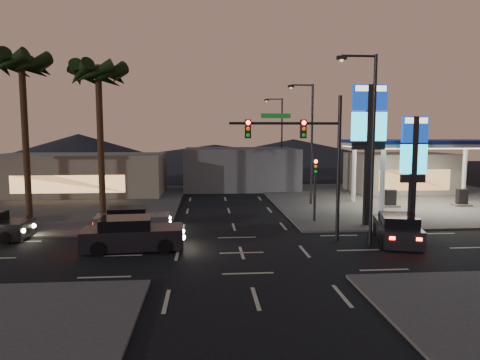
{
  "coord_description": "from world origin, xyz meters",
  "views": [
    {
      "loc": [
        -1.76,
        -20.82,
        5.91
      ],
      "look_at": [
        0.43,
        6.32,
        3.0
      ],
      "focal_mm": 32.0,
      "sensor_mm": 36.0,
      "label": 1
    }
  ],
  "objects": [
    {
      "name": "car_lane_b_front",
      "position": [
        -6.31,
        5.38,
        0.69
      ],
      "size": [
        4.67,
        2.25,
        1.48
      ],
      "color": "#59595B",
      "rests_on": "ground"
    },
    {
      "name": "traffic_signal_mast",
      "position": [
        3.76,
        1.99,
        5.23
      ],
      "size": [
        6.1,
        0.39,
        8.0
      ],
      "color": "black",
      "rests_on": "ground"
    },
    {
      "name": "suv_station",
      "position": [
        8.72,
        1.46,
        0.73
      ],
      "size": [
        3.1,
        5.03,
        1.57
      ],
      "color": "black",
      "rests_on": "ground"
    },
    {
      "name": "gas_station",
      "position": [
        16.0,
        12.0,
        5.08
      ],
      "size": [
        12.2,
        8.2,
        5.47
      ],
      "color": "silver",
      "rests_on": "ground"
    },
    {
      "name": "car_lane_a_front",
      "position": [
        -5.58,
        1.07,
        0.78
      ],
      "size": [
        5.31,
        2.53,
        1.69
      ],
      "color": "black",
      "rests_on": "ground"
    },
    {
      "name": "hill_left",
      "position": [
        -25.0,
        60.0,
        3.0
      ],
      "size": [
        40.0,
        40.0,
        6.0
      ],
      "primitive_type": "cone",
      "color": "black",
      "rests_on": "ground"
    },
    {
      "name": "pedestal_signal",
      "position": [
        5.5,
        6.98,
        2.92
      ],
      "size": [
        0.32,
        0.39,
        4.3
      ],
      "color": "black",
      "rests_on": "ground"
    },
    {
      "name": "building_far_west",
      "position": [
        -14.0,
        22.0,
        2.0
      ],
      "size": [
        16.0,
        8.0,
        4.0
      ],
      "primitive_type": "cube",
      "color": "#726B5B",
      "rests_on": "ground"
    },
    {
      "name": "palm_a",
      "position": [
        -9.0,
        9.5,
        9.43
      ],
      "size": [
        4.41,
        4.41,
        10.86
      ],
      "color": "black",
      "rests_on": "ground"
    },
    {
      "name": "corner_lot_ne",
      "position": [
        16.0,
        16.0,
        0.06
      ],
      "size": [
        24.0,
        24.0,
        0.12
      ],
      "primitive_type": "cube",
      "color": "#47443F",
      "rests_on": "ground"
    },
    {
      "name": "streetlight_mid",
      "position": [
        6.79,
        14.0,
        5.72
      ],
      "size": [
        2.14,
        0.25,
        10.0
      ],
      "color": "black",
      "rests_on": "ground"
    },
    {
      "name": "corner_lot_nw",
      "position": [
        -16.0,
        16.0,
        0.06
      ],
      "size": [
        24.0,
        24.0,
        0.12
      ],
      "primitive_type": "cube",
      "color": "#47443F",
      "rests_on": "ground"
    },
    {
      "name": "palm_b",
      "position": [
        -14.0,
        9.5,
        9.97
      ],
      "size": [
        4.41,
        4.41,
        11.46
      ],
      "color": "black",
      "rests_on": "ground"
    },
    {
      "name": "pylon_sign_short",
      "position": [
        11.0,
        4.5,
        4.66
      ],
      "size": [
        1.6,
        0.35,
        7.0
      ],
      "color": "black",
      "rests_on": "ground"
    },
    {
      "name": "hill_center",
      "position": [
        0.0,
        60.0,
        2.0
      ],
      "size": [
        60.0,
        60.0,
        4.0
      ],
      "primitive_type": "cone",
      "color": "black",
      "rests_on": "ground"
    },
    {
      "name": "streetlight_near",
      "position": [
        6.79,
        1.0,
        5.72
      ],
      "size": [
        2.14,
        0.25,
        10.0
      ],
      "color": "black",
      "rests_on": "ground"
    },
    {
      "name": "building_far_mid",
      "position": [
        2.0,
        26.0,
        2.2
      ],
      "size": [
        12.0,
        9.0,
        4.4
      ],
      "primitive_type": "cube",
      "color": "#4C4C51",
      "rests_on": "ground"
    },
    {
      "name": "streetlight_far",
      "position": [
        6.79,
        28.0,
        5.72
      ],
      "size": [
        2.14,
        0.25,
        10.0
      ],
      "color": "black",
      "rests_on": "ground"
    },
    {
      "name": "hill_right",
      "position": [
        15.0,
        60.0,
        2.5
      ],
      "size": [
        50.0,
        50.0,
        5.0
      ],
      "primitive_type": "cone",
      "color": "black",
      "rests_on": "ground"
    },
    {
      "name": "pylon_sign_tall",
      "position": [
        8.5,
        5.5,
        6.39
      ],
      "size": [
        2.2,
        0.35,
        9.0
      ],
      "color": "black",
      "rests_on": "ground"
    },
    {
      "name": "ground",
      "position": [
        0.0,
        0.0,
        0.0
      ],
      "size": [
        140.0,
        140.0,
        0.0
      ],
      "primitive_type": "plane",
      "color": "black",
      "rests_on": "ground"
    },
    {
      "name": "convenience_store",
      "position": [
        18.0,
        21.0,
        2.0
      ],
      "size": [
        10.0,
        6.0,
        4.0
      ],
      "primitive_type": "cube",
      "color": "#726B5B",
      "rests_on": "ground"
    }
  ]
}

